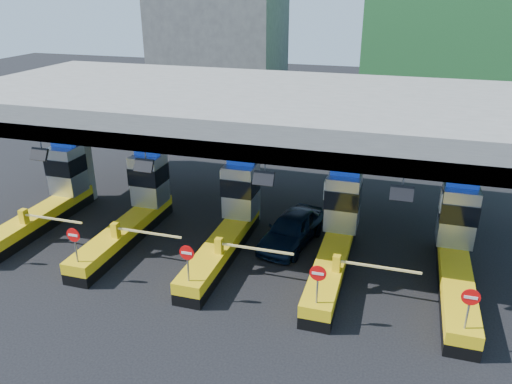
# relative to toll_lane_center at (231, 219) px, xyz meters

# --- Properties ---
(ground) EXTENTS (120.00, 120.00, 0.00)m
(ground) POSITION_rel_toll_lane_center_xyz_m (-0.00, -0.28, -1.40)
(ground) COLOR black
(ground) RESTS_ON ground
(toll_canopy) EXTENTS (28.00, 12.09, 7.00)m
(toll_canopy) POSITION_rel_toll_lane_center_xyz_m (-0.00, 2.59, 4.74)
(toll_canopy) COLOR slate
(toll_canopy) RESTS_ON ground
(toll_lane_far_left) EXTENTS (4.43, 8.00, 4.16)m
(toll_lane_far_left) POSITION_rel_toll_lane_center_xyz_m (-10.00, 0.00, 0.00)
(toll_lane_far_left) COLOR black
(toll_lane_far_left) RESTS_ON ground
(toll_lane_left) EXTENTS (4.43, 8.00, 4.16)m
(toll_lane_left) POSITION_rel_toll_lane_center_xyz_m (-5.00, 0.00, 0.00)
(toll_lane_left) COLOR black
(toll_lane_left) RESTS_ON ground
(toll_lane_center) EXTENTS (4.43, 8.00, 4.16)m
(toll_lane_center) POSITION_rel_toll_lane_center_xyz_m (0.00, 0.00, 0.00)
(toll_lane_center) COLOR black
(toll_lane_center) RESTS_ON ground
(toll_lane_right) EXTENTS (4.43, 8.00, 4.16)m
(toll_lane_right) POSITION_rel_toll_lane_center_xyz_m (5.00, 0.00, 0.00)
(toll_lane_right) COLOR black
(toll_lane_right) RESTS_ON ground
(toll_lane_far_right) EXTENTS (4.43, 8.00, 4.16)m
(toll_lane_far_right) POSITION_rel_toll_lane_center_xyz_m (10.00, 0.00, 0.00)
(toll_lane_far_right) COLOR black
(toll_lane_far_right) RESTS_ON ground
(bg_building_concrete) EXTENTS (14.00, 10.00, 18.00)m
(bg_building_concrete) POSITION_rel_toll_lane_center_xyz_m (-14.00, 35.72, 7.60)
(bg_building_concrete) COLOR #4C4C49
(bg_building_concrete) RESTS_ON ground
(van) EXTENTS (2.78, 5.01, 1.61)m
(van) POSITION_rel_toll_lane_center_xyz_m (2.73, 1.01, -0.59)
(van) COLOR black
(van) RESTS_ON ground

